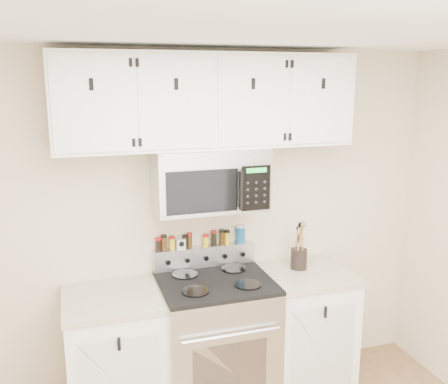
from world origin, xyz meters
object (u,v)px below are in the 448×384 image
object	(u,v)px
range	(216,341)
microwave	(210,179)
utensil_crock	(299,257)
salt_canister	(240,234)

from	to	relation	value
range	microwave	bearing A→B (deg)	89.77
microwave	utensil_crock	xyz separation A→B (m)	(0.67, -0.04, -0.62)
utensil_crock	microwave	bearing A→B (deg)	176.81
utensil_crock	salt_canister	distance (m)	0.46
range	utensil_crock	bearing A→B (deg)	7.62
range	microwave	xyz separation A→B (m)	(0.00, 0.13, 1.14)
microwave	salt_canister	distance (m)	0.56
utensil_crock	range	bearing A→B (deg)	-172.38
range	utensil_crock	distance (m)	0.85
microwave	utensil_crock	world-z (taller)	microwave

